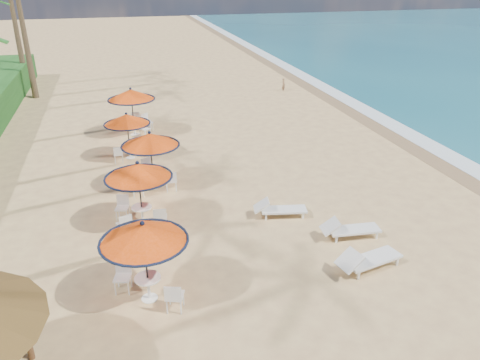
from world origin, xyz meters
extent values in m
plane|color=tan|center=(0.00, 0.00, 0.00)|extent=(160.00, 160.00, 0.00)
cube|color=white|center=(9.30, 10.00, 0.00)|extent=(1.20, 140.00, 0.04)
cube|color=olive|center=(8.40, 10.00, 0.00)|extent=(1.40, 140.00, 0.02)
cylinder|color=black|center=(-5.47, -0.24, 1.16)|extent=(0.05, 0.05, 2.33)
cone|color=#EB4D14|center=(-5.47, -0.24, 2.07)|extent=(2.33, 2.33, 0.51)
torus|color=black|center=(-5.47, -0.24, 1.84)|extent=(2.33, 2.33, 0.07)
sphere|color=black|center=(-5.47, -0.24, 2.37)|extent=(0.12, 0.12, 0.12)
cylinder|color=silver|center=(-5.47, -0.24, 0.69)|extent=(0.71, 0.71, 0.04)
cylinder|color=silver|center=(-5.47, -0.24, 0.35)|extent=(0.08, 0.08, 0.71)
cylinder|color=black|center=(-5.34, 3.92, 1.15)|extent=(0.05, 0.05, 2.30)
cone|color=#EB4D14|center=(-5.34, 3.92, 2.05)|extent=(2.30, 2.30, 0.50)
torus|color=black|center=(-5.34, 3.92, 1.82)|extent=(2.31, 2.31, 0.07)
sphere|color=black|center=(-5.34, 3.92, 2.34)|extent=(0.12, 0.12, 0.12)
cylinder|color=silver|center=(-5.34, 3.92, 0.68)|extent=(0.70, 0.70, 0.04)
cylinder|color=silver|center=(-5.34, 3.92, 0.35)|extent=(0.08, 0.08, 0.70)
cylinder|color=black|center=(-4.69, 6.88, 1.16)|extent=(0.05, 0.05, 2.33)
cone|color=#EB4D14|center=(-4.69, 6.88, 2.07)|extent=(2.33, 2.33, 0.51)
torus|color=black|center=(-4.69, 6.88, 1.84)|extent=(2.33, 2.33, 0.07)
sphere|color=black|center=(-4.69, 6.88, 2.37)|extent=(0.12, 0.12, 0.12)
cylinder|color=silver|center=(-4.69, 6.88, 0.69)|extent=(0.71, 0.71, 0.04)
cylinder|color=silver|center=(-4.69, 6.88, 0.35)|extent=(0.08, 0.08, 0.71)
cylinder|color=black|center=(-5.45, 10.45, 1.07)|extent=(0.05, 0.05, 2.14)
cone|color=#EB4D14|center=(-5.45, 10.45, 1.90)|extent=(2.14, 2.14, 0.46)
torus|color=black|center=(-5.45, 10.45, 1.69)|extent=(2.14, 2.14, 0.06)
sphere|color=black|center=(-5.45, 10.45, 2.17)|extent=(0.11, 0.11, 0.11)
cylinder|color=silver|center=(-5.45, 10.45, 0.63)|extent=(0.65, 0.65, 0.04)
cylinder|color=silver|center=(-5.45, 10.45, 0.32)|extent=(0.07, 0.07, 0.65)
cylinder|color=black|center=(-5.06, 13.82, 1.23)|extent=(0.05, 0.05, 2.47)
cone|color=#EB4D14|center=(-5.06, 13.82, 2.20)|extent=(2.47, 2.47, 0.54)
torus|color=black|center=(-5.06, 13.82, 1.95)|extent=(2.47, 2.47, 0.08)
sphere|color=black|center=(-5.06, 13.82, 2.51)|extent=(0.13, 0.13, 0.13)
cylinder|color=silver|center=(-5.06, 13.82, 0.73)|extent=(0.75, 0.75, 0.04)
cylinder|color=silver|center=(-5.06, 13.82, 0.38)|extent=(0.09, 0.09, 0.75)
cube|color=silver|center=(1.14, -0.47, 0.30)|extent=(1.93, 1.05, 0.08)
cube|color=silver|center=(0.25, -0.67, 0.54)|extent=(0.74, 0.78, 0.45)
cube|color=silver|center=(1.14, -0.47, 0.13)|extent=(0.06, 0.06, 0.26)
cube|color=silver|center=(1.43, 1.26, 0.28)|extent=(1.75, 0.76, 0.07)
cube|color=silver|center=(0.58, 1.33, 0.50)|extent=(0.62, 0.67, 0.42)
cube|color=silver|center=(1.43, 1.26, 0.12)|extent=(0.06, 0.06, 0.24)
cube|color=silver|center=(-0.36, 3.20, 0.27)|extent=(1.72, 0.90, 0.07)
cube|color=silver|center=(-1.16, 3.36, 0.48)|extent=(0.65, 0.69, 0.41)
cube|color=silver|center=(-0.36, 3.20, 0.12)|extent=(0.06, 0.06, 0.23)
cylinder|color=brown|center=(-8.28, -1.70, 1.07)|extent=(0.14, 0.14, 2.15)
cone|color=brown|center=(-11.23, 23.59, 4.72)|extent=(0.44, 0.44, 9.44)
cone|color=brown|center=(-12.27, 27.07, 4.87)|extent=(0.44, 0.44, 9.74)
imported|color=#8D6447|center=(5.98, 20.99, 0.49)|extent=(0.27, 0.38, 0.97)
camera|label=1|loc=(-5.71, -10.79, 8.26)|focal=35.00mm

